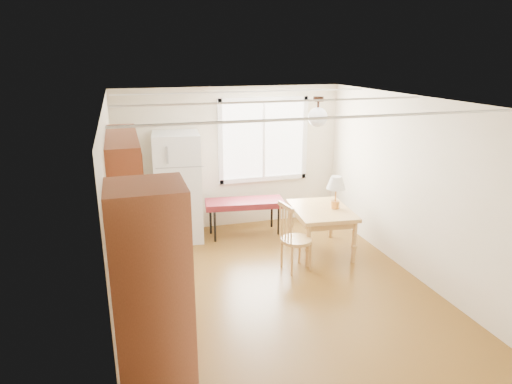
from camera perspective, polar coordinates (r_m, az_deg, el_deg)
name	(u,v)px	position (r m, az deg, el deg)	size (l,w,h in m)	color
room_shell	(277,200)	(5.81, 2.64, -0.97)	(4.60, 5.60, 2.62)	#503210
kitchen_run	(144,268)	(5.08, -13.78, -9.17)	(0.65, 3.40, 2.20)	brown
window_unit	(264,140)	(8.20, 0.95, 6.51)	(1.64, 0.05, 1.51)	white
pendant_light	(318,116)	(6.21, 7.72, 9.40)	(0.26, 0.26, 0.40)	#301D15
refrigerator	(178,187)	(7.68, -9.72, 0.61)	(0.81, 0.81, 1.81)	silver
bench	(244,204)	(7.85, -1.46, -1.51)	(1.39, 0.67, 0.62)	#58151B
dining_table	(321,215)	(7.22, 8.17, -2.84)	(0.97, 1.22, 0.71)	#A97D41
chair	(291,233)	(6.53, 4.36, -5.15)	(0.47, 0.46, 1.02)	#A97D41
table_lamp	(336,185)	(7.13, 9.99, 0.84)	(0.30, 0.30, 0.52)	#BA7F3B
coffee_maker	(143,254)	(4.93, -13.93, -7.58)	(0.25, 0.29, 0.36)	black
kettle	(139,246)	(5.23, -14.40, -6.54)	(0.12, 0.12, 0.24)	red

